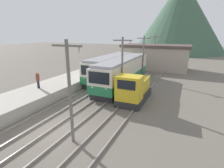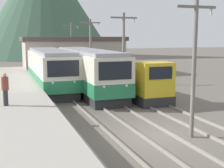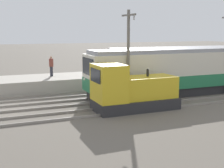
# 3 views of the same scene
# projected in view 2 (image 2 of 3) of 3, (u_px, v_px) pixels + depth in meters

# --- Properties ---
(ground_plane) EXTENTS (200.00, 200.00, 0.00)m
(ground_plane) POSITION_uv_depth(u_px,v_px,m) (154.00, 137.00, 14.78)
(ground_plane) COLOR #665E54
(platform_left) EXTENTS (4.50, 54.00, 1.04)m
(platform_left) POSITION_uv_depth(u_px,v_px,m) (16.00, 142.00, 12.64)
(platform_left) COLOR #ADA599
(platform_left) RESTS_ON ground
(track_left) EXTENTS (1.54, 60.00, 0.14)m
(track_left) POSITION_uv_depth(u_px,v_px,m) (102.00, 142.00, 13.92)
(track_left) COLOR gray
(track_left) RESTS_ON ground
(track_center) EXTENTS (1.54, 60.00, 0.14)m
(track_center) POSITION_uv_depth(u_px,v_px,m) (158.00, 136.00, 14.84)
(track_center) COLOR gray
(track_center) RESTS_ON ground
(track_right) EXTENTS (1.54, 60.00, 0.14)m
(track_right) POSITION_uv_depth(u_px,v_px,m) (210.00, 129.00, 15.83)
(track_right) COLOR gray
(track_right) RESTS_ON ground
(commuter_train_left) EXTENTS (2.84, 12.67, 3.57)m
(commuter_train_left) POSITION_uv_depth(u_px,v_px,m) (50.00, 71.00, 27.69)
(commuter_train_left) COLOR #28282B
(commuter_train_left) RESTS_ON ground
(commuter_train_center) EXTENTS (2.84, 13.85, 3.65)m
(commuter_train_center) POSITION_uv_depth(u_px,v_px,m) (88.00, 73.00, 26.46)
(commuter_train_center) COLOR #28282B
(commuter_train_center) RESTS_ON ground
(shunting_locomotive) EXTENTS (2.40, 5.47, 3.00)m
(shunting_locomotive) POSITION_uv_depth(u_px,v_px,m) (145.00, 85.00, 22.90)
(shunting_locomotive) COLOR #28282B
(shunting_locomotive) RESTS_ON ground
(catenary_mast_near) EXTENTS (2.00, 0.20, 6.40)m
(catenary_mast_near) POSITION_uv_depth(u_px,v_px,m) (194.00, 63.00, 14.30)
(catenary_mast_near) COLOR slate
(catenary_mast_near) RESTS_ON ground
(catenary_mast_mid) EXTENTS (2.00, 0.20, 6.40)m
(catenary_mast_mid) POSITION_uv_depth(u_px,v_px,m) (124.00, 53.00, 22.51)
(catenary_mast_mid) COLOR slate
(catenary_mast_mid) RESTS_ON ground
(catenary_mast_far) EXTENTS (2.00, 0.20, 6.40)m
(catenary_mast_far) POSITION_uv_depth(u_px,v_px,m) (91.00, 49.00, 30.72)
(catenary_mast_far) COLOR slate
(catenary_mast_far) RESTS_ON ground
(catenary_mast_distant) EXTENTS (2.00, 0.20, 6.40)m
(catenary_mast_distant) POSITION_uv_depth(u_px,v_px,m) (72.00, 46.00, 38.93)
(catenary_mast_distant) COLOR slate
(catenary_mast_distant) RESTS_ON ground
(person_on_platform) EXTENTS (0.38, 0.38, 1.78)m
(person_on_platform) POSITION_uv_depth(u_px,v_px,m) (5.00, 88.00, 16.69)
(person_on_platform) COLOR #282833
(person_on_platform) RESTS_ON platform_left
(station_building) EXTENTS (12.60, 6.30, 4.67)m
(station_building) POSITION_uv_depth(u_px,v_px,m) (73.00, 55.00, 39.27)
(station_building) COLOR #AD9E8E
(station_building) RESTS_ON ground
(mountain_backdrop) EXTENTS (32.25, 32.25, 25.11)m
(mountain_backdrop) POSITION_uv_depth(u_px,v_px,m) (44.00, 2.00, 71.72)
(mountain_backdrop) COLOR #3D5B47
(mountain_backdrop) RESTS_ON ground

